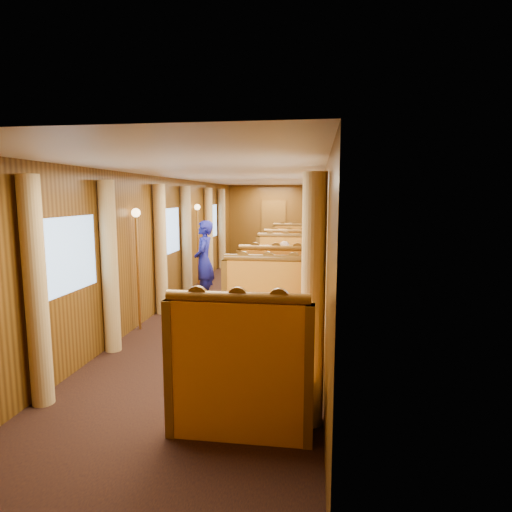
% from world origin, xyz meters
% --- Properties ---
extents(floor, '(3.00, 12.00, 0.01)m').
position_xyz_m(floor, '(0.00, 0.00, 0.00)').
color(floor, black).
rests_on(floor, ground).
extents(ceiling, '(3.00, 12.00, 0.01)m').
position_xyz_m(ceiling, '(0.00, 0.00, 2.50)').
color(ceiling, silver).
rests_on(ceiling, wall_left).
extents(wall_far, '(3.00, 0.01, 2.50)m').
position_xyz_m(wall_far, '(0.00, 6.00, 1.25)').
color(wall_far, brown).
rests_on(wall_far, floor).
extents(wall_near, '(3.00, 0.01, 2.50)m').
position_xyz_m(wall_near, '(0.00, -6.00, 1.25)').
color(wall_near, brown).
rests_on(wall_near, floor).
extents(wall_left, '(0.01, 12.00, 2.50)m').
position_xyz_m(wall_left, '(-1.50, 0.00, 1.25)').
color(wall_left, brown).
rests_on(wall_left, floor).
extents(wall_right, '(0.01, 12.00, 2.50)m').
position_xyz_m(wall_right, '(1.50, 0.00, 1.25)').
color(wall_right, brown).
rests_on(wall_right, floor).
extents(doorway_far, '(0.80, 0.04, 2.00)m').
position_xyz_m(doorway_far, '(0.00, 5.97, 1.00)').
color(doorway_far, brown).
rests_on(doorway_far, floor).
extents(table_near, '(1.05, 0.72, 0.75)m').
position_xyz_m(table_near, '(0.75, -3.50, 0.38)').
color(table_near, white).
rests_on(table_near, floor).
extents(banquette_near_fwd, '(1.30, 0.55, 1.34)m').
position_xyz_m(banquette_near_fwd, '(0.75, -4.51, 0.42)').
color(banquette_near_fwd, '#B95014').
rests_on(banquette_near_fwd, floor).
extents(banquette_near_aft, '(1.30, 0.55, 1.34)m').
position_xyz_m(banquette_near_aft, '(0.75, -2.49, 0.42)').
color(banquette_near_aft, '#B95014').
rests_on(banquette_near_aft, floor).
extents(table_mid, '(1.05, 0.72, 0.75)m').
position_xyz_m(table_mid, '(0.75, 0.00, 0.38)').
color(table_mid, white).
rests_on(table_mid, floor).
extents(banquette_mid_fwd, '(1.30, 0.55, 1.34)m').
position_xyz_m(banquette_mid_fwd, '(0.75, -1.01, 0.42)').
color(banquette_mid_fwd, '#B95014').
rests_on(banquette_mid_fwd, floor).
extents(banquette_mid_aft, '(1.30, 0.55, 1.34)m').
position_xyz_m(banquette_mid_aft, '(0.75, 1.01, 0.42)').
color(banquette_mid_aft, '#B95014').
rests_on(banquette_mid_aft, floor).
extents(table_far, '(1.05, 0.72, 0.75)m').
position_xyz_m(table_far, '(0.75, 3.50, 0.38)').
color(table_far, white).
rests_on(table_far, floor).
extents(banquette_far_fwd, '(1.30, 0.55, 1.34)m').
position_xyz_m(banquette_far_fwd, '(0.75, 2.49, 0.42)').
color(banquette_far_fwd, '#B95014').
rests_on(banquette_far_fwd, floor).
extents(banquette_far_aft, '(1.30, 0.55, 1.34)m').
position_xyz_m(banquette_far_aft, '(0.75, 4.51, 0.42)').
color(banquette_far_aft, '#B95014').
rests_on(banquette_far_aft, floor).
extents(tea_tray, '(0.39, 0.33, 0.01)m').
position_xyz_m(tea_tray, '(0.62, -3.52, 0.76)').
color(tea_tray, silver).
rests_on(tea_tray, table_near).
extents(teapot_left, '(0.16, 0.13, 0.13)m').
position_xyz_m(teapot_left, '(0.57, -3.64, 0.81)').
color(teapot_left, silver).
rests_on(teapot_left, tea_tray).
extents(teapot_right, '(0.17, 0.13, 0.14)m').
position_xyz_m(teapot_right, '(0.76, -3.60, 0.82)').
color(teapot_right, silver).
rests_on(teapot_right, tea_tray).
extents(teapot_back, '(0.17, 0.14, 0.13)m').
position_xyz_m(teapot_back, '(0.62, -3.41, 0.81)').
color(teapot_back, silver).
rests_on(teapot_back, tea_tray).
extents(fruit_plate, '(0.20, 0.20, 0.05)m').
position_xyz_m(fruit_plate, '(1.07, -3.65, 0.77)').
color(fruit_plate, white).
rests_on(fruit_plate, table_near).
extents(cup_inboard, '(0.08, 0.08, 0.26)m').
position_xyz_m(cup_inboard, '(0.34, -3.35, 0.86)').
color(cup_inboard, white).
rests_on(cup_inboard, table_near).
extents(cup_outboard, '(0.08, 0.08, 0.26)m').
position_xyz_m(cup_outboard, '(0.43, -3.24, 0.86)').
color(cup_outboard, white).
rests_on(cup_outboard, table_near).
extents(rose_vase_mid, '(0.06, 0.06, 0.36)m').
position_xyz_m(rose_vase_mid, '(0.72, 0.03, 0.93)').
color(rose_vase_mid, silver).
rests_on(rose_vase_mid, table_mid).
extents(rose_vase_far, '(0.06, 0.06, 0.36)m').
position_xyz_m(rose_vase_far, '(0.78, 3.51, 0.93)').
color(rose_vase_far, silver).
rests_on(rose_vase_far, table_far).
extents(window_left_near, '(0.01, 1.20, 0.90)m').
position_xyz_m(window_left_near, '(-1.49, -3.50, 1.45)').
color(window_left_near, '#82ADE2').
rests_on(window_left_near, wall_left).
extents(curtain_left_near_a, '(0.22, 0.22, 2.35)m').
position_xyz_m(curtain_left_near_a, '(-1.38, -4.28, 1.18)').
color(curtain_left_near_a, tan).
rests_on(curtain_left_near_a, floor).
extents(curtain_left_near_b, '(0.22, 0.22, 2.35)m').
position_xyz_m(curtain_left_near_b, '(-1.38, -2.72, 1.18)').
color(curtain_left_near_b, tan).
rests_on(curtain_left_near_b, floor).
extents(window_right_near, '(0.01, 1.20, 0.90)m').
position_xyz_m(window_right_near, '(1.49, -3.50, 1.45)').
color(window_right_near, '#82ADE2').
rests_on(window_right_near, wall_right).
extents(curtain_right_near_a, '(0.22, 0.22, 2.35)m').
position_xyz_m(curtain_right_near_a, '(1.38, -4.28, 1.18)').
color(curtain_right_near_a, tan).
rests_on(curtain_right_near_a, floor).
extents(curtain_right_near_b, '(0.22, 0.22, 2.35)m').
position_xyz_m(curtain_right_near_b, '(1.38, -2.72, 1.18)').
color(curtain_right_near_b, tan).
rests_on(curtain_right_near_b, floor).
extents(window_left_mid, '(0.01, 1.20, 0.90)m').
position_xyz_m(window_left_mid, '(-1.49, 0.00, 1.45)').
color(window_left_mid, '#82ADE2').
rests_on(window_left_mid, wall_left).
extents(curtain_left_mid_a, '(0.22, 0.22, 2.35)m').
position_xyz_m(curtain_left_mid_a, '(-1.38, -0.78, 1.18)').
color(curtain_left_mid_a, tan).
rests_on(curtain_left_mid_a, floor).
extents(curtain_left_mid_b, '(0.22, 0.22, 2.35)m').
position_xyz_m(curtain_left_mid_b, '(-1.38, 0.78, 1.18)').
color(curtain_left_mid_b, tan).
rests_on(curtain_left_mid_b, floor).
extents(window_right_mid, '(0.01, 1.20, 0.90)m').
position_xyz_m(window_right_mid, '(1.49, 0.00, 1.45)').
color(window_right_mid, '#82ADE2').
rests_on(window_right_mid, wall_right).
extents(curtain_right_mid_a, '(0.22, 0.22, 2.35)m').
position_xyz_m(curtain_right_mid_a, '(1.38, -0.78, 1.18)').
color(curtain_right_mid_a, tan).
rests_on(curtain_right_mid_a, floor).
extents(curtain_right_mid_b, '(0.22, 0.22, 2.35)m').
position_xyz_m(curtain_right_mid_b, '(1.38, 0.78, 1.18)').
color(curtain_right_mid_b, tan).
rests_on(curtain_right_mid_b, floor).
extents(window_left_far, '(0.01, 1.20, 0.90)m').
position_xyz_m(window_left_far, '(-1.49, 3.50, 1.45)').
color(window_left_far, '#82ADE2').
rests_on(window_left_far, wall_left).
extents(curtain_left_far_a, '(0.22, 0.22, 2.35)m').
position_xyz_m(curtain_left_far_a, '(-1.38, 2.72, 1.18)').
color(curtain_left_far_a, tan).
rests_on(curtain_left_far_a, floor).
extents(curtain_left_far_b, '(0.22, 0.22, 2.35)m').
position_xyz_m(curtain_left_far_b, '(-1.38, 4.28, 1.18)').
color(curtain_left_far_b, tan).
rests_on(curtain_left_far_b, floor).
extents(window_right_far, '(0.01, 1.20, 0.90)m').
position_xyz_m(window_right_far, '(1.49, 3.50, 1.45)').
color(window_right_far, '#82ADE2').
rests_on(window_right_far, wall_right).
extents(curtain_right_far_a, '(0.22, 0.22, 2.35)m').
position_xyz_m(curtain_right_far_a, '(1.38, 2.72, 1.18)').
color(curtain_right_far_a, tan).
rests_on(curtain_right_far_a, floor).
extents(curtain_right_far_b, '(0.22, 0.22, 2.35)m').
position_xyz_m(curtain_right_far_b, '(1.38, 4.28, 1.18)').
color(curtain_right_far_b, tan).
rests_on(curtain_right_far_b, floor).
extents(sconce_left_fore, '(0.14, 0.14, 1.95)m').
position_xyz_m(sconce_left_fore, '(-1.40, -1.75, 1.38)').
color(sconce_left_fore, '#BF8C3F').
rests_on(sconce_left_fore, floor).
extents(sconce_right_fore, '(0.14, 0.14, 1.95)m').
position_xyz_m(sconce_right_fore, '(1.40, -1.75, 1.38)').
color(sconce_right_fore, '#BF8C3F').
rests_on(sconce_right_fore, floor).
extents(sconce_left_aft, '(0.14, 0.14, 1.95)m').
position_xyz_m(sconce_left_aft, '(-1.40, 1.75, 1.38)').
color(sconce_left_aft, '#BF8C3F').
rests_on(sconce_left_aft, floor).
extents(sconce_right_aft, '(0.14, 0.14, 1.95)m').
position_xyz_m(sconce_right_aft, '(1.40, 1.75, 1.38)').
color(sconce_right_aft, '#BF8C3F').
rests_on(sconce_right_aft, floor).
extents(steward, '(0.47, 0.65, 1.65)m').
position_xyz_m(steward, '(-0.86, 0.27, 0.82)').
color(steward, navy).
rests_on(steward, floor).
extents(passenger, '(0.40, 0.44, 0.76)m').
position_xyz_m(passenger, '(0.75, 0.73, 0.74)').
color(passenger, beige).
rests_on(passenger, banquette_mid_aft).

